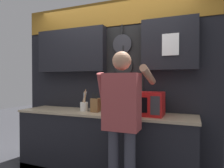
# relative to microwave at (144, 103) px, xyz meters

# --- Properties ---
(base_cabinet_counter) EXTENTS (2.52, 0.60, 0.88)m
(base_cabinet_counter) POSITION_rel_microwave_xyz_m (-0.59, -0.00, -0.59)
(base_cabinet_counter) COLOR black
(base_cabinet_counter) RESTS_ON ground_plane
(back_wall_unit) EXTENTS (3.09, 0.22, 2.54)m
(back_wall_unit) POSITION_rel_microwave_xyz_m (-0.61, 0.27, 0.49)
(back_wall_unit) COLOR black
(back_wall_unit) RESTS_ON ground_plane
(microwave) EXTENTS (0.51, 0.35, 0.30)m
(microwave) POSITION_rel_microwave_xyz_m (0.00, 0.00, 0.00)
(microwave) COLOR red
(microwave) RESTS_ON base_cabinet_counter
(knife_block) EXTENTS (0.12, 0.16, 0.27)m
(knife_block) POSITION_rel_microwave_xyz_m (-0.69, 0.00, -0.05)
(knife_block) COLOR brown
(knife_block) RESTS_ON base_cabinet_counter
(utensil_crock) EXTENTS (0.12, 0.12, 0.32)m
(utensil_crock) POSITION_rel_microwave_xyz_m (-0.88, 0.00, -0.07)
(utensil_crock) COLOR white
(utensil_crock) RESTS_ON base_cabinet_counter
(person) EXTENTS (0.54, 0.64, 1.64)m
(person) POSITION_rel_microwave_xyz_m (-0.11, -0.53, -0.06)
(person) COLOR #383842
(person) RESTS_ON ground_plane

